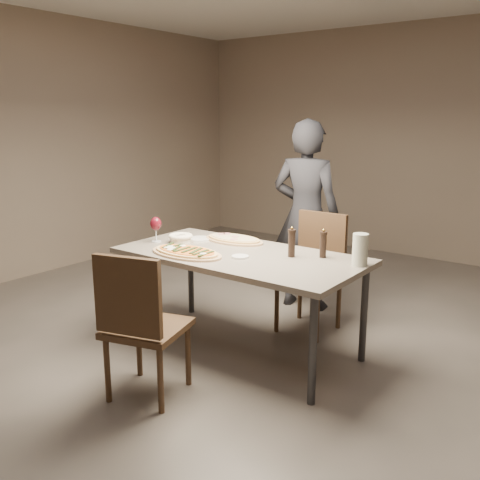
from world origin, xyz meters
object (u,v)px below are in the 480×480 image
Objects in this scene: ham_pizza at (234,239)px; chair_far at (315,265)px; dining_table at (240,261)px; diner at (306,216)px; zucchini_pizza at (186,252)px; chair_near at (139,319)px; carafe at (360,250)px; pepper_mill_left at (292,243)px; bread_basket at (181,238)px.

chair_far reaches higher than ham_pizza.
diner reaches higher than dining_table.
zucchini_pizza is 0.78m from chair_near.
carafe is (0.83, 0.22, 0.17)m from dining_table.
ham_pizza is at bearing 68.73° from diner.
zucchini_pizza reaches higher than dining_table.
zucchini_pizza is at bearing 72.00° from diner.
carafe is 0.23× the size of chair_far.
dining_table is at bearing -164.95° from carafe.
zucchini_pizza is (-0.30, -0.25, 0.07)m from dining_table.
chair_far is 0.60m from diner.
ham_pizza is 0.55× the size of chair_near.
dining_table is at bearing 60.22° from zucchini_pizza.
pepper_mill_left is at bearing -170.88° from carafe.
zucchini_pizza is at bearing 93.61° from chair_near.
dining_table is 8.28× the size of pepper_mill_left.
diner is (-0.10, 1.12, 0.16)m from dining_table.
bread_basket is at bearing 159.01° from zucchini_pizza.
pepper_mill_left is at bearing 2.82° from ham_pizza.
carafe is at bearing 37.22° from chair_near.
bread_basket reaches higher than dining_table.
dining_table is 0.39m from ham_pizza.
bread_basket is (-0.31, -0.29, 0.02)m from ham_pizza.
carafe reaches higher than chair_far.
chair_far is (0.22, 0.73, -0.16)m from dining_table.
pepper_mill_left is at bearing 22.77° from dining_table.
pepper_mill_left is at bearing 54.21° from chair_near.
chair_far is at bearing 140.46° from carafe.
chair_near is at bearing 81.70° from diner.
pepper_mill_left is at bearing 102.18° from chair_far.
chair_far is at bearing 73.04° from dining_table.
chair_far reaches higher than dining_table.
ham_pizza is at bearing 177.03° from carafe.
zucchini_pizza is at bearing -148.38° from pepper_mill_left.
pepper_mill_left is 1.07m from diner.
ham_pizza is 0.42m from bread_basket.
pepper_mill_left reaches higher than chair_far.
bread_basket is (-0.58, -0.01, 0.10)m from dining_table.
diner reaches higher than carafe.
pepper_mill_left and carafe have the same top height.
chair_near is at bearing -50.33° from zucchini_pizza.
ham_pizza is at bearing 43.39° from bread_basket.
dining_table is 3.01× the size of zucchini_pizza.
zucchini_pizza is 0.63× the size of chair_far.
carafe is at bearing 42.88° from zucchini_pizza.
pepper_mill_left is 0.13× the size of diner.
carafe is at bearing 140.45° from chair_far.
dining_table is at bearing 0.95° from bread_basket.
bread_basket is at bearing -170.60° from carafe.
zucchini_pizza is 1.14× the size of ham_pizza.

